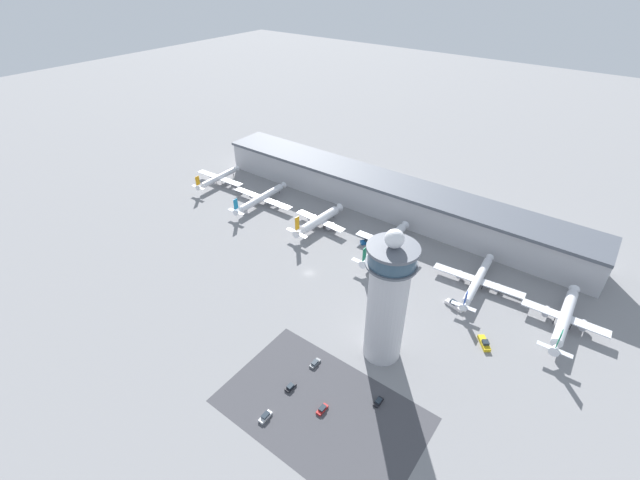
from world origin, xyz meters
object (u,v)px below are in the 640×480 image
(airplane_gate_foxtrot, at_px, (565,318))
(service_truck_water, at_px, (484,343))
(control_tower, at_px, (387,300))
(car_maroon_suv, at_px, (378,402))
(airplane_gate_bravo, at_px, (261,198))
(airplane_gate_charlie, at_px, (319,220))
(car_red_hatchback, at_px, (291,387))
(service_truck_catering, at_px, (245,209))
(airplane_gate_echo, at_px, (477,281))
(airplane_gate_alpha, at_px, (219,178))
(car_black_suv, at_px, (265,416))
(airplane_gate_delta, at_px, (386,243))
(car_blue_compact, at_px, (322,409))
(service_truck_baggage, at_px, (454,305))
(service_truck_fuel, at_px, (368,241))
(car_silver_sedan, at_px, (315,363))

(airplane_gate_foxtrot, bearing_deg, service_truck_water, -127.51)
(control_tower, height_order, car_maroon_suv, control_tower)
(airplane_gate_bravo, distance_m, airplane_gate_charlie, 41.13)
(service_truck_water, relative_size, car_red_hatchback, 1.77)
(service_truck_catering, distance_m, car_maroon_suv, 136.63)
(airplane_gate_echo, height_order, airplane_gate_foxtrot, airplane_gate_foxtrot)
(airplane_gate_alpha, distance_m, car_black_suv, 166.75)
(airplane_gate_delta, height_order, airplane_gate_foxtrot, airplane_gate_foxtrot)
(service_truck_water, xyz_separation_m, car_blue_compact, (-31.81, -57.66, -0.32))
(control_tower, bearing_deg, car_black_suv, -109.32)
(airplane_gate_charlie, height_order, service_truck_water, airplane_gate_charlie)
(airplane_gate_alpha, xyz_separation_m, service_truck_baggage, (160.18, -17.95, -3.40))
(service_truck_catering, xyz_separation_m, service_truck_fuel, (71.79, 14.28, -0.08))
(service_truck_fuel, height_order, car_maroon_suv, service_truck_fuel)
(control_tower, height_order, airplane_gate_foxtrot, control_tower)
(airplane_gate_charlie, xyz_separation_m, service_truck_catering, (-43.55, -11.39, -3.16))
(car_blue_compact, bearing_deg, car_maroon_suv, 45.32)
(service_truck_baggage, distance_m, car_red_hatchback, 75.66)
(airplane_gate_alpha, bearing_deg, control_tower, -20.86)
(control_tower, bearing_deg, airplane_gate_delta, 118.44)
(control_tower, relative_size, airplane_gate_charlie, 1.47)
(service_truck_baggage, relative_size, car_black_suv, 1.79)
(service_truck_baggage, height_order, car_red_hatchback, service_truck_baggage)
(airplane_gate_charlie, xyz_separation_m, car_maroon_suv, (78.49, -72.83, -3.63))
(car_red_hatchback, bearing_deg, airplane_gate_bravo, 137.54)
(car_silver_sedan, bearing_deg, airplane_gate_alpha, 150.35)
(airplane_gate_bravo, height_order, service_truck_catering, airplane_gate_bravo)
(airplane_gate_bravo, relative_size, car_maroon_suv, 9.97)
(airplane_gate_charlie, bearing_deg, airplane_gate_delta, 2.44)
(car_red_hatchback, height_order, car_maroon_suv, car_red_hatchback)
(airplane_gate_bravo, distance_m, car_silver_sedan, 118.67)
(airplane_gate_alpha, relative_size, service_truck_water, 4.81)
(airplane_gate_charlie, bearing_deg, service_truck_water, -16.16)
(service_truck_catering, xyz_separation_m, car_silver_sedan, (96.25, -61.37, -0.47))
(service_truck_catering, bearing_deg, car_black_suv, -42.11)
(airplane_gate_alpha, bearing_deg, airplane_gate_foxtrot, -1.05)
(airplane_gate_delta, bearing_deg, airplane_gate_alpha, 179.56)
(control_tower, distance_m, car_blue_compact, 40.40)
(airplane_gate_echo, bearing_deg, airplane_gate_alpha, 179.78)
(airplane_gate_alpha, height_order, service_truck_water, airplane_gate_alpha)
(car_silver_sedan, bearing_deg, control_tower, 49.85)
(airplane_gate_foxtrot, distance_m, car_red_hatchback, 107.29)
(airplane_gate_echo, distance_m, car_red_hatchback, 92.89)
(service_truck_fuel, xyz_separation_m, car_maroon_suv, (50.25, -75.72, -0.38))
(control_tower, height_order, service_truck_baggage, control_tower)
(airplane_gate_alpha, distance_m, airplane_gate_delta, 118.10)
(airplane_gate_echo, xyz_separation_m, car_black_suv, (-30.43, -100.51, -3.09))
(airplane_gate_charlie, distance_m, car_maroon_suv, 107.13)
(airplane_gate_charlie, bearing_deg, control_tower, -38.17)
(airplane_gate_foxtrot, xyz_separation_m, service_truck_baggage, (-37.64, -14.32, -3.79))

